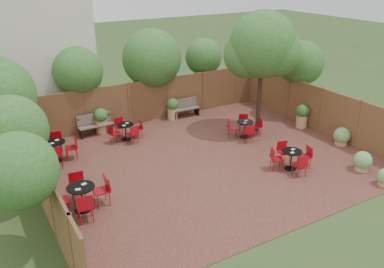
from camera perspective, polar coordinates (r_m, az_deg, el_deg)
ground at (r=15.52m, az=1.80°, el=-3.83°), size 80.00×80.00×0.00m
courtyard_paving at (r=15.52m, az=1.81°, el=-3.79°), size 12.00×10.00×0.02m
fence_back at (r=19.23m, az=-6.08°, el=4.70°), size 12.00×0.08×2.00m
fence_left at (r=13.24m, az=-20.88°, el=-5.63°), size 0.08×10.00×2.00m
fence_right at (r=18.78m, az=17.61°, el=3.26°), size 0.08×10.00×2.00m
neighbour_building at (r=20.15m, az=-22.22°, el=12.80°), size 5.00×4.00×8.00m
overhang_foliage at (r=16.57m, az=-10.49°, el=7.67°), size 15.65×10.42×2.79m
courtyard_tree at (r=17.39m, az=9.92°, el=11.83°), size 2.91×2.83×5.28m
park_bench_left at (r=18.18m, az=-13.52°, el=1.38°), size 1.51×0.49×0.93m
park_bench_right at (r=19.81m, az=-1.05°, el=3.76°), size 1.43×0.48×0.88m
bistro_tables at (r=15.12m, az=-5.70°, el=-2.75°), size 9.30×7.04×0.95m
planters at (r=18.10m, az=-4.66°, el=2.22°), size 11.78×4.59×1.14m
low_shrubs at (r=16.52m, az=22.36°, el=-2.57°), size 2.01×3.68×0.74m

